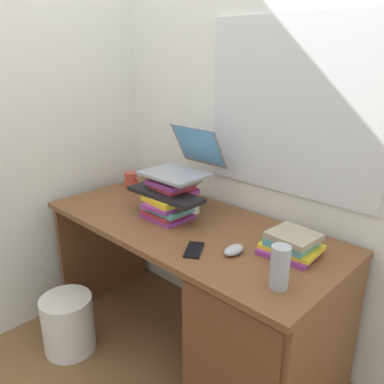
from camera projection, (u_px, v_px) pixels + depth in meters
The scene contains 14 objects.
ground_plane at pixel (189, 344), 2.18m from camera, with size 6.00×6.00×0.00m, color brown.
wall_back at pixel (242, 97), 2.00m from camera, with size 6.00×0.06×2.60m.
wall_left at pixel (83, 91), 2.30m from camera, with size 0.05×6.00×2.60m, color silver.
desk at pixel (247, 317), 1.78m from camera, with size 1.52×0.68×0.73m.
book_stack_tall at pixel (174, 194), 2.04m from camera, with size 0.25×0.20×0.20m.
book_stack_keyboard_riser at pixel (166, 208), 1.99m from camera, with size 0.24×0.20×0.11m.
book_stack_side at pixel (291, 244), 1.64m from camera, with size 0.24×0.21×0.10m.
laptop at pixel (185, 162), 2.04m from camera, with size 0.31×0.36×0.23m.
keyboard at pixel (165, 194), 1.97m from camera, with size 0.42×0.14×0.02m, color black.
computer_mouse at pixel (234, 250), 1.65m from camera, with size 0.06×0.10×0.04m, color #A5A8AD.
mug at pixel (131, 180), 2.43m from camera, with size 0.12×0.08×0.10m.
water_bottle at pixel (280, 267), 1.39m from camera, with size 0.07×0.07×0.16m, color #999EA5.
cell_phone at pixel (194, 250), 1.67m from camera, with size 0.07×0.14×0.01m, color black.
wastebasket at pixel (68, 324), 2.11m from camera, with size 0.27×0.27×0.31m, color silver.
Camera 1 is at (1.24, -1.27, 1.52)m, focal length 37.23 mm.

